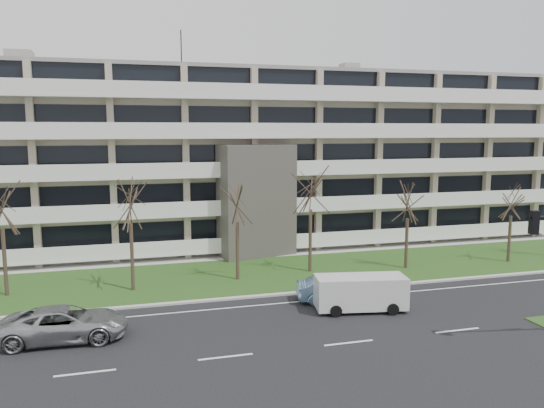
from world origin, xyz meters
name	(u,v)px	position (x,y,z in m)	size (l,w,h in m)	color
ground	(349,343)	(0.00, 0.00, 0.00)	(160.00, 160.00, 0.00)	black
grass_verge	(275,273)	(0.00, 13.00, 0.03)	(90.00, 10.00, 0.06)	#204617
curb	(297,293)	(0.00, 8.00, 0.06)	(90.00, 0.35, 0.12)	#B2B2AD
sidewalk	(257,255)	(0.00, 18.50, 0.04)	(90.00, 2.00, 0.08)	#B2B2AD
lane_edge_line	(305,301)	(0.00, 6.50, 0.01)	(90.00, 0.12, 0.01)	white
apartment_building	(239,158)	(-0.01, 25.32, 7.61)	(60.50, 15.10, 18.75)	tan
silver_pickup	(65,324)	(-13.16, 4.03, 0.82)	(2.72, 5.90, 1.64)	#A2A4A9
blue_sedan	(336,289)	(1.78, 5.99, 0.77)	(1.62, 4.65, 1.53)	#729DC5
white_van	(362,290)	(2.58, 4.14, 1.18)	(5.35, 2.76, 1.98)	silver
tree_1	(1,203)	(-17.38, 12.33, 5.82)	(3.75, 3.75, 7.49)	#382B21
tree_2	(130,197)	(-9.86, 11.41, 6.03)	(3.88, 3.88, 7.76)	#382B21
tree_3	(237,199)	(-2.93, 12.04, 5.58)	(3.59, 3.59, 7.18)	#382B21
tree_4	(311,185)	(2.51, 12.66, 6.33)	(4.07, 4.07, 8.14)	#382B21
tree_5	(408,199)	(9.66, 11.69, 5.18)	(3.33, 3.33, 6.66)	#382B21
tree_6	(512,198)	(18.26, 11.27, 5.04)	(3.24, 3.24, 6.49)	#382B21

